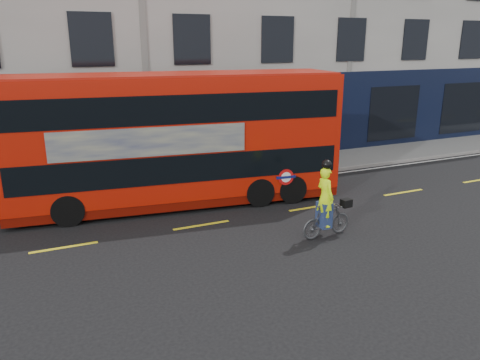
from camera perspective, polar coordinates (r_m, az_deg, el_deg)
ground at (r=13.21m, az=-2.53°, el=-7.78°), size 120.00×120.00×0.00m
pavement at (r=19.03m, az=-9.72°, el=-0.09°), size 60.00×3.00×0.12m
kerb at (r=17.64m, az=-8.50°, el=-1.36°), size 60.00×0.12×0.13m
road_edge_line at (r=17.38m, az=-8.22°, el=-1.83°), size 58.00×0.10×0.01m
lane_dashes at (r=14.51m, az=-4.71°, el=-5.51°), size 58.00×0.12×0.01m
bus at (r=15.96m, az=-7.58°, el=5.00°), size 11.24×3.83×4.44m
cyclist at (r=13.60m, az=10.46°, el=-3.77°), size 1.69×0.66×2.31m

